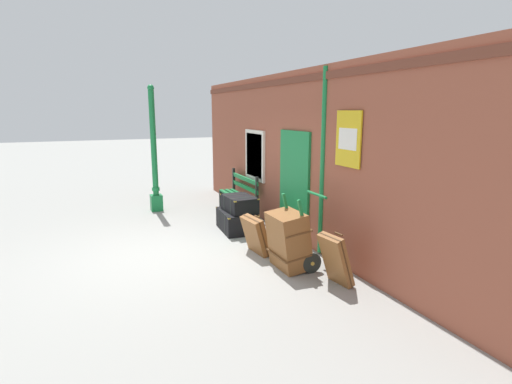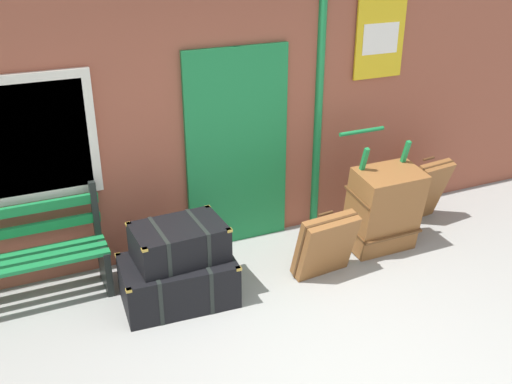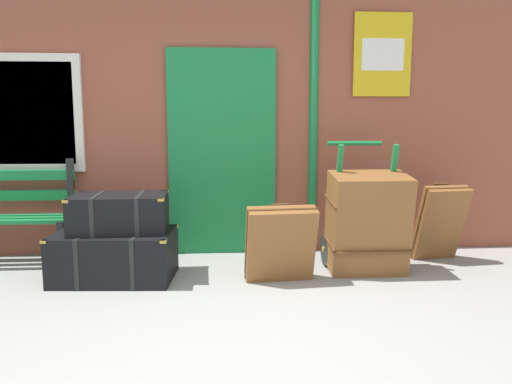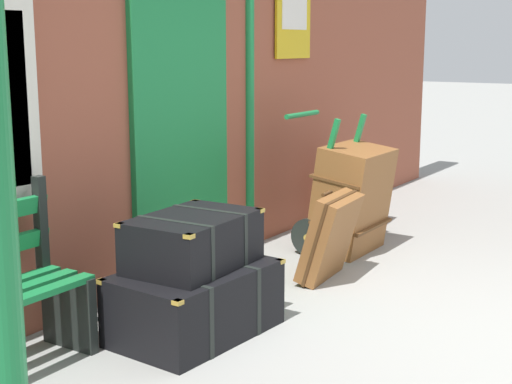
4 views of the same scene
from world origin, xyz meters
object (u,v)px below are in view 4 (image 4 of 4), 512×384
Objects in this scene: porters_trolley at (333,218)px; suitcase_charcoal at (359,189)px; suitcase_olive at (330,237)px; steamer_trunk_middle at (193,241)px; steamer_trunk_base at (195,302)px; large_brown_trunk at (352,198)px.

porters_trolley is 0.85m from suitcase_charcoal.
suitcase_charcoal is 1.14× the size of suitcase_olive.
suitcase_charcoal reaches higher than suitcase_olive.
steamer_trunk_base is at bearing -134.37° from steamer_trunk_middle.
porters_trolley is 1.27× the size of large_brown_trunk.
steamer_trunk_base is 0.38m from steamer_trunk_middle.
suitcase_charcoal is (0.83, 0.15, 0.11)m from porters_trolley.
steamer_trunk_middle is 2.23m from porters_trolley.
large_brown_trunk reaches higher than steamer_trunk_base.
steamer_trunk_base is 1.55× the size of suitcase_olive.
suitcase_charcoal is at bearing 5.84° from steamer_trunk_middle.
porters_trolley is at bearing 5.33° from steamer_trunk_base.
steamer_trunk_base is at bearing -173.40° from suitcase_charcoal.
suitcase_olive is at bearing -9.39° from steamer_trunk_middle.
porters_trolley is at bearing -170.01° from suitcase_charcoal.
porters_trolley is at bearing 90.00° from large_brown_trunk.
steamer_trunk_base is 3.09m from suitcase_charcoal.
steamer_trunk_middle is 3.05m from suitcase_charcoal.
suitcase_charcoal is (3.07, 0.36, 0.17)m from steamer_trunk_base.
large_brown_trunk is 1.37× the size of suitcase_olive.
suitcase_olive is at bearing -154.27° from porters_trolley.
steamer_trunk_base is 1.35× the size of suitcase_charcoal.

